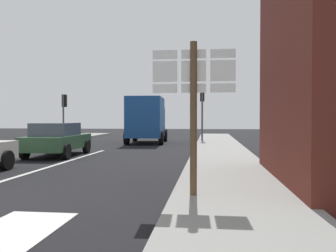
% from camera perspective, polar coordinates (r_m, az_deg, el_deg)
% --- Properties ---
extents(ground_plane, '(80.00, 80.00, 0.00)m').
position_cam_1_polar(ground_plane, '(16.86, -12.34, -4.49)').
color(ground_plane, black).
extents(sidewalk_right, '(2.67, 44.00, 0.14)m').
position_cam_1_polar(sidewalk_right, '(13.97, 8.94, -5.37)').
color(sidewalk_right, gray).
rests_on(sidewalk_right, ground).
extents(lane_centre_stripe, '(0.16, 12.00, 0.01)m').
position_cam_1_polar(lane_centre_stripe, '(13.16, -18.03, -6.10)').
color(lane_centre_stripe, silver).
rests_on(lane_centre_stripe, ground).
extents(lane_turn_arrow, '(1.20, 2.20, 0.01)m').
position_cam_1_polar(lane_turn_arrow, '(5.89, -23.77, -15.32)').
color(lane_turn_arrow, silver).
rests_on(lane_turn_arrow, ground).
extents(sedan_far, '(2.09, 4.26, 1.47)m').
position_cam_1_polar(sedan_far, '(16.51, -17.30, -1.99)').
color(sedan_far, '#2D5133').
rests_on(sedan_far, ground).
extents(delivery_truck, '(2.69, 5.10, 3.05)m').
position_cam_1_polar(delivery_truck, '(23.99, -3.42, 1.18)').
color(delivery_truck, '#19478C').
rests_on(delivery_truck, ground).
extents(route_sign_post, '(1.66, 0.14, 3.20)m').
position_cam_1_polar(route_sign_post, '(7.14, 4.12, 3.88)').
color(route_sign_post, brown).
rests_on(route_sign_post, ground).
extents(traffic_light_far_left, '(0.30, 0.49, 3.40)m').
position_cam_1_polar(traffic_light_far_left, '(26.86, -16.31, 2.99)').
color(traffic_light_far_left, '#47474C').
rests_on(traffic_light_far_left, ground).
extents(traffic_light_far_right, '(0.30, 0.49, 3.75)m').
position_cam_1_polar(traffic_light_far_right, '(24.74, 5.51, 3.78)').
color(traffic_light_far_right, '#47474C').
rests_on(traffic_light_far_right, ground).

